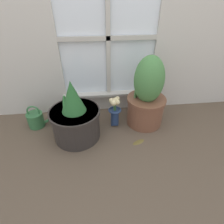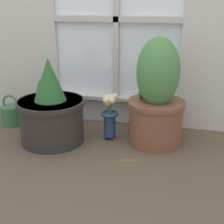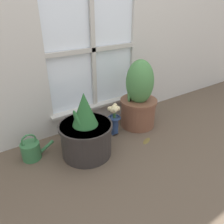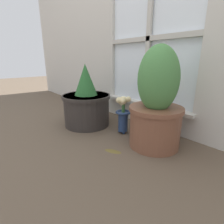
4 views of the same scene
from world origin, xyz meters
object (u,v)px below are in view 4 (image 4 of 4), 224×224
Objects in this scene: potted_plant_right at (156,105)px; flower_vase at (123,112)px; watering_can at (82,105)px; potted_plant_left at (87,103)px.

potted_plant_right is 2.20× the size of flower_vase.
watering_can is (-0.98, 0.05, -0.20)m from potted_plant_right.
potted_plant_left is at bearing -161.60° from flower_vase.
potted_plant_right is 2.51× the size of watering_can.
flower_vase is (-0.28, -0.01, -0.11)m from potted_plant_right.
flower_vase is at bearing -177.04° from potted_plant_right.
watering_can is (-0.70, 0.07, -0.09)m from flower_vase.
potted_plant_left is 0.63m from potted_plant_right.
potted_plant_right is (0.61, 0.12, 0.09)m from potted_plant_left.
watering_can is at bearing 174.69° from flower_vase.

